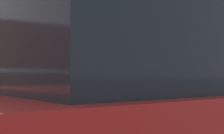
# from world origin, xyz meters

# --- Properties ---
(parking_meter) EXTENTS (0.16, 0.16, 1.39)m
(parking_meter) POSITION_xyz_m (0.30, 0.54, 1.10)
(parking_meter) COLOR slate
(parking_meter) RESTS_ON sidewalk_curb
(pedestrian_at_meter) EXTENTS (0.61, 0.65, 1.68)m
(pedestrian_at_meter) POSITION_xyz_m (0.86, 0.65, 1.08)
(pedestrian_at_meter) COLOR black
(pedestrian_at_meter) RESTS_ON sidewalk_curb
(parked_sedan_red) EXTENTS (4.61, 1.84, 1.76)m
(parked_sedan_red) POSITION_xyz_m (-0.48, -1.46, 0.87)
(parked_sedan_red) COLOR maroon
(parked_sedan_red) RESTS_ON ground
(background_railing) EXTENTS (24.06, 0.06, 1.17)m
(background_railing) POSITION_xyz_m (0.00, 2.00, 0.97)
(background_railing) COLOR gray
(background_railing) RESTS_ON sidewalk_curb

